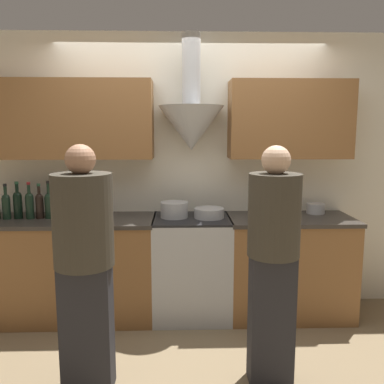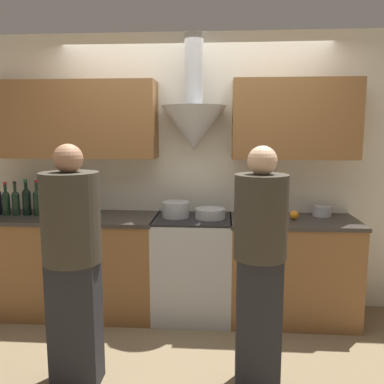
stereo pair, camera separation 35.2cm
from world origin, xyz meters
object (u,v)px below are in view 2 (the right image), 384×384
Objects in this scene: mixing_bowl at (210,213)px; wine_bottle_5 at (47,202)px; wine_bottle_2 at (16,202)px; wine_bottle_4 at (37,201)px; wine_bottle_1 at (6,202)px; wine_bottle_7 at (66,200)px; orange_fruit at (294,215)px; saucepan at (322,211)px; stock_pot at (176,209)px; stove_range at (193,266)px; person_foreground_left at (73,257)px; wine_bottle_3 at (27,200)px; person_foreground_right at (260,259)px; wine_bottle_6 at (56,201)px; wine_bottle_8 at (76,202)px.

wine_bottle_5 is at bearing 179.04° from mixing_bowl.
wine_bottle_4 is at bearing 2.30° from wine_bottle_2.
wine_bottle_7 is (0.56, 0.02, 0.02)m from wine_bottle_1.
saucepan is at bearing 29.97° from orange_fruit.
stock_pot is at bearing 0.41° from wine_bottle_7.
saucepan is (1.18, 0.16, 0.51)m from stove_range.
stove_range is 1.74m from wine_bottle_2.
person_foreground_left is (0.46, -1.09, -0.18)m from wine_bottle_7.
wine_bottle_7 reaches higher than stock_pot.
saucepan is (2.62, 0.15, -0.09)m from wine_bottle_4.
wine_bottle_3 is (0.19, 0.02, 0.01)m from wine_bottle_1.
wine_bottle_4 is 1.94× the size of saucepan.
wine_bottle_5 is at bearing 3.27° from wine_bottle_1.
wine_bottle_5 is 1.85× the size of saucepan.
wine_bottle_7 is at bearing -0.88° from wine_bottle_3.
wine_bottle_3 is 1.23× the size of mixing_bowl.
wine_bottle_4 is at bearing 179.53° from mixing_bowl.
orange_fruit is 1.10m from person_foreground_right.
wine_bottle_6 is at bearing -179.98° from stock_pot.
wine_bottle_2 is at bearing -177.99° from wine_bottle_7.
wine_bottle_2 is 0.96× the size of wine_bottle_4.
wine_bottle_4 is 0.98× the size of wine_bottle_6.
wine_bottle_8 is at bearing 1.51° from wine_bottle_4.
wine_bottle_8 is at bearing 1.79° from wine_bottle_2.
saucepan is at bearing 3.37° from wine_bottle_4.
stock_pot is (1.39, 0.00, -0.07)m from wine_bottle_3.
wine_bottle_5 reaches higher than orange_fruit.
wine_bottle_6 reaches higher than stock_pot.
wine_bottle_7 is at bearing -4.07° from wine_bottle_6.
stock_pot is (-0.16, 0.02, 0.53)m from stove_range.
wine_bottle_2 is 1.17× the size of mixing_bowl.
wine_bottle_3 is at bearing 179.48° from wine_bottle_8.
wine_bottle_1 is at bearing -179.30° from wine_bottle_2.
wine_bottle_1 is at bearing -172.87° from wine_bottle_3.
mixing_bowl is at bearing -0.92° from wine_bottle_7.
wine_bottle_8 is at bearing -0.52° from wine_bottle_3.
person_foreground_right is at bearing -31.84° from wine_bottle_7.
stove_range is at bearing -0.55° from wine_bottle_7.
stove_range is 2.93× the size of wine_bottle_8.
wine_bottle_6 is at bearing 179.18° from stove_range.
mixing_bowl is at bearing -170.70° from saucepan.
wine_bottle_1 is at bearing -179.96° from orange_fruit.
wine_bottle_4 is (0.20, 0.01, 0.01)m from wine_bottle_2.
stove_range is 1.56m from wine_bottle_4.
stove_range is at bearing 176.31° from mixing_bowl.
wine_bottle_1 is 0.29m from wine_bottle_4.
person_foreground_left is (-1.89, -1.24, -0.09)m from saucepan.
wine_bottle_4 is 1.60m from mixing_bowl.
orange_fruit is (1.06, -0.02, -0.03)m from stock_pot.
wine_bottle_3 is at bearing 179.12° from wine_bottle_7.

